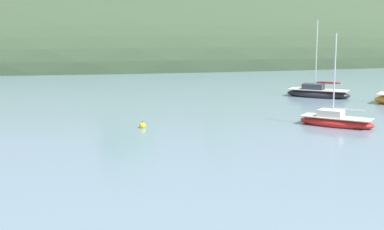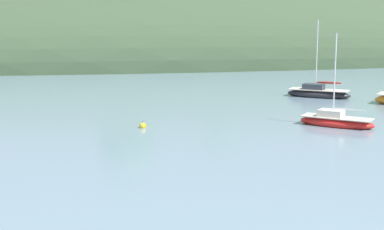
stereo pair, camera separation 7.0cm
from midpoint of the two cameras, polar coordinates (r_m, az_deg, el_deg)
far_shoreline_hill at (r=95.45m, az=5.78°, el=5.53°), size 150.00×36.00×28.02m
sailboat_cream_ketch at (r=52.05m, az=12.81°, el=2.20°), size 5.63×5.28×7.15m
sailboat_black_sloop at (r=38.07m, az=14.55°, el=-0.62°), size 4.65×4.76×6.28m
mooring_buoy_outer at (r=36.42m, az=-5.01°, el=-1.12°), size 0.44×0.44×0.54m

